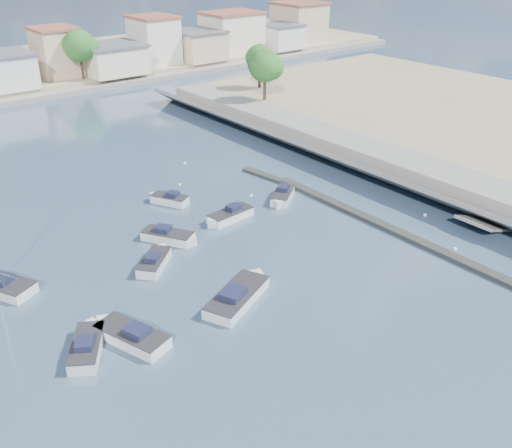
{
  "coord_description": "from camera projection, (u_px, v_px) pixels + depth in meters",
  "views": [
    {
      "loc": [
        -29.47,
        -17.66,
        22.95
      ],
      "look_at": [
        -2.98,
        15.07,
        1.4
      ],
      "focal_mm": 40.0,
      "sensor_mm": 36.0,
      "label": 1
    }
  ],
  "objects": [
    {
      "name": "motorboat_g",
      "position": [
        170.0,
        237.0,
        47.42
      ],
      "size": [
        3.66,
        4.57,
        1.48
      ],
      "color": "silver",
      "rests_on": "ground"
    },
    {
      "name": "ground",
      "position": [
        142.0,
        152.0,
        66.85
      ],
      "size": [
        400.0,
        400.0,
        0.0
      ],
      "primitive_type": "plane",
      "color": "#273B4F",
      "rests_on": "ground"
    },
    {
      "name": "motorboat_a",
      "position": [
        129.0,
        335.0,
        35.84
      ],
      "size": [
        3.44,
        5.57,
        1.48
      ],
      "color": "silver",
      "rests_on": "ground"
    },
    {
      "name": "breakwater",
      "position": [
        357.0,
        214.0,
        51.74
      ],
      "size": [
        2.0,
        31.02,
        0.35
      ],
      "color": "black",
      "rests_on": "ground"
    },
    {
      "name": "motorboat_d",
      "position": [
        282.0,
        197.0,
        54.62
      ],
      "size": [
        4.03,
        3.54,
        1.48
      ],
      "color": "silver",
      "rests_on": "ground"
    },
    {
      "name": "seawall_walkway",
      "position": [
        432.0,
        175.0,
        58.12
      ],
      "size": [
        5.0,
        90.0,
        1.8
      ],
      "primitive_type": "cube",
      "color": "slate",
      "rests_on": "ground"
    },
    {
      "name": "motorboat_h",
      "position": [
        239.0,
        295.0,
        39.82
      ],
      "size": [
        6.34,
        4.39,
        1.48
      ],
      "color": "silver",
      "rests_on": "ground"
    },
    {
      "name": "motorboat_c",
      "position": [
        229.0,
        216.0,
        50.87
      ],
      "size": [
        4.86,
        2.02,
        1.48
      ],
      "color": "silver",
      "rests_on": "ground"
    },
    {
      "name": "shore_trees",
      "position": [
        97.0,
        54.0,
        88.14
      ],
      "size": [
        74.56,
        38.32,
        7.92
      ],
      "color": "#38281E",
      "rests_on": "ground"
    },
    {
      "name": "far_shore_land",
      "position": [
        0.0,
        72.0,
        102.51
      ],
      "size": [
        160.0,
        40.0,
        1.4
      ],
      "primitive_type": "cube",
      "color": "gray",
      "rests_on": "ground"
    },
    {
      "name": "far_town",
      "position": [
        89.0,
        53.0,
        96.15
      ],
      "size": [
        113.01,
        12.8,
        8.35
      ],
      "color": "beige",
      "rests_on": "far_shore_land"
    },
    {
      "name": "motorboat_e",
      "position": [
        87.0,
        345.0,
        34.96
      ],
      "size": [
        3.7,
        4.44,
        1.48
      ],
      "color": "silver",
      "rests_on": "ground"
    },
    {
      "name": "mooring_buoys",
      "position": [
        315.0,
        209.0,
        53.06
      ],
      "size": [
        13.9,
        34.42,
        0.33
      ],
      "color": "white",
      "rests_on": "ground"
    },
    {
      "name": "far_shore_quay",
      "position": [
        44.0,
        96.0,
        88.12
      ],
      "size": [
        160.0,
        2.5,
        0.8
      ],
      "primitive_type": "cube",
      "color": "slate",
      "rests_on": "ground"
    },
    {
      "name": "motorboat_b",
      "position": [
        155.0,
        261.0,
        43.92
      ],
      "size": [
        3.97,
        3.75,
        1.48
      ],
      "color": "silver",
      "rests_on": "ground"
    },
    {
      "name": "motorboat_f",
      "position": [
        168.0,
        200.0,
        54.08
      ],
      "size": [
        2.92,
        3.85,
        1.48
      ],
      "color": "silver",
      "rests_on": "ground"
    }
  ]
}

